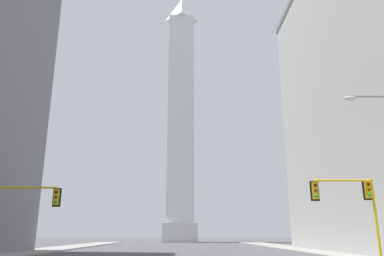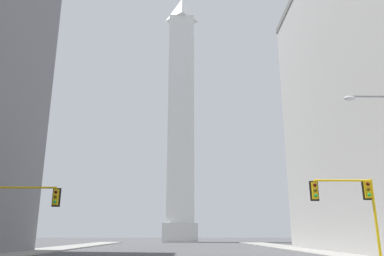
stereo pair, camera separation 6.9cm
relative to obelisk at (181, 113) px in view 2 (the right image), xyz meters
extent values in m
cube|color=gray|center=(15.56, -57.93, -32.22)|extent=(5.00, 108.61, 0.15)
cube|color=silver|center=(0.00, 0.00, -30.13)|extent=(8.28, 8.28, 4.32)
cube|color=white|center=(0.00, 0.00, -0.38)|extent=(6.62, 6.62, 55.17)
pyramid|color=white|center=(0.00, 0.00, 30.84)|extent=(6.62, 6.62, 7.28)
cylinder|color=yellow|center=(-10.69, -66.08, -27.21)|extent=(4.91, 0.14, 0.14)
cube|color=#E5B20F|center=(-8.24, -66.08, -27.88)|extent=(0.37, 0.37, 1.10)
cube|color=black|center=(-8.25, -65.90, -27.88)|extent=(0.58, 0.09, 1.32)
sphere|color=#410907|center=(-8.22, -66.26, -27.54)|extent=(0.22, 0.22, 0.22)
sphere|color=#483506|center=(-8.22, -66.26, -27.88)|extent=(0.22, 0.22, 0.22)
sphere|color=green|center=(-8.22, -66.26, -28.22)|extent=(0.22, 0.22, 0.22)
cylinder|color=yellow|center=(13.22, -68.48, -29.58)|extent=(0.18, 0.18, 5.42)
cube|color=#E5B20F|center=(12.93, -68.48, -27.57)|extent=(0.37, 0.37, 1.10)
cube|color=black|center=(12.95, -68.30, -27.57)|extent=(0.58, 0.08, 1.32)
sphere|color=#410907|center=(12.91, -68.67, -27.23)|extent=(0.22, 0.22, 0.22)
sphere|color=#483506|center=(12.91, -68.67, -27.57)|extent=(0.22, 0.22, 0.22)
sphere|color=green|center=(12.91, -68.67, -27.91)|extent=(0.22, 0.22, 0.22)
cylinder|color=yellow|center=(11.32, -68.48, -26.97)|extent=(3.81, 0.14, 0.14)
sphere|color=yellow|center=(13.22, -68.48, -26.97)|extent=(0.18, 0.18, 0.18)
cube|color=#E5B20F|center=(9.41, -68.48, -27.64)|extent=(0.37, 0.37, 1.10)
cube|color=black|center=(9.43, -68.30, -27.64)|extent=(0.58, 0.08, 1.32)
sphere|color=#410907|center=(9.39, -68.67, -27.30)|extent=(0.22, 0.22, 0.22)
sphere|color=#483506|center=(9.39, -68.67, -27.64)|extent=(0.22, 0.22, 0.22)
sphere|color=green|center=(9.39, -68.67, -27.98)|extent=(0.22, 0.22, 0.22)
cylinder|color=gray|center=(11.48, -73.80, -23.04)|extent=(3.06, 0.12, 0.12)
ellipsoid|color=silver|center=(9.95, -73.80, -23.16)|extent=(0.64, 0.36, 0.26)
camera|label=1|loc=(0.73, -93.02, -30.38)|focal=35.00mm
camera|label=2|loc=(0.80, -93.03, -30.38)|focal=35.00mm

